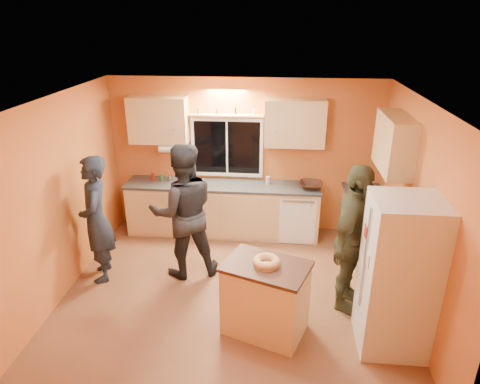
# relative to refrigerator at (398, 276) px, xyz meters

# --- Properties ---
(ground) EXTENTS (4.50, 4.50, 0.00)m
(ground) POSITION_rel_refrigerator_xyz_m (-1.89, 0.80, -0.90)
(ground) COLOR brown
(ground) RESTS_ON ground
(room_shell) EXTENTS (4.54, 4.04, 2.61)m
(room_shell) POSITION_rel_refrigerator_xyz_m (-1.77, 1.21, 0.72)
(room_shell) COLOR orange
(room_shell) RESTS_ON ground
(back_counter) EXTENTS (4.23, 0.62, 0.90)m
(back_counter) POSITION_rel_refrigerator_xyz_m (-1.88, 2.50, -0.45)
(back_counter) COLOR tan
(back_counter) RESTS_ON ground
(right_counter) EXTENTS (0.62, 1.84, 0.90)m
(right_counter) POSITION_rel_refrigerator_xyz_m (0.06, 1.30, -0.45)
(right_counter) COLOR tan
(right_counter) RESTS_ON ground
(refrigerator) EXTENTS (0.72, 0.70, 1.80)m
(refrigerator) POSITION_rel_refrigerator_xyz_m (0.00, 0.00, 0.00)
(refrigerator) COLOR silver
(refrigerator) RESTS_ON ground
(island) EXTENTS (1.10, 0.93, 0.91)m
(island) POSITION_rel_refrigerator_xyz_m (-1.42, 0.08, -0.44)
(island) COLOR tan
(island) RESTS_ON ground
(bundt_pastry) EXTENTS (0.31, 0.31, 0.09)m
(bundt_pastry) POSITION_rel_refrigerator_xyz_m (-1.42, 0.08, 0.05)
(bundt_pastry) COLOR tan
(bundt_pastry) RESTS_ON island
(person_left) EXTENTS (0.63, 0.77, 1.81)m
(person_left) POSITION_rel_refrigerator_xyz_m (-3.79, 1.01, 0.01)
(person_left) COLOR black
(person_left) RESTS_ON ground
(person_center) EXTENTS (1.14, 1.01, 1.95)m
(person_center) POSITION_rel_refrigerator_xyz_m (-2.62, 1.23, 0.08)
(person_center) COLOR black
(person_center) RESTS_ON ground
(person_right) EXTENTS (0.92, 1.22, 1.93)m
(person_right) POSITION_rel_refrigerator_xyz_m (-0.39, 0.65, 0.07)
(person_right) COLOR #343723
(person_right) RESTS_ON ground
(mixing_bowl) EXTENTS (0.42, 0.42, 0.10)m
(mixing_bowl) POSITION_rel_refrigerator_xyz_m (-0.79, 2.47, 0.05)
(mixing_bowl) COLOR black
(mixing_bowl) RESTS_ON back_counter
(utensil_crock) EXTENTS (0.14, 0.14, 0.17)m
(utensil_crock) POSITION_rel_refrigerator_xyz_m (-2.88, 2.56, 0.09)
(utensil_crock) COLOR beige
(utensil_crock) RESTS_ON back_counter
(potted_plant) EXTENTS (0.37, 0.34, 0.33)m
(potted_plant) POSITION_rel_refrigerator_xyz_m (0.04, 0.94, 0.17)
(potted_plant) COLOR gray
(potted_plant) RESTS_ON right_counter
(red_box) EXTENTS (0.19, 0.17, 0.07)m
(red_box) POSITION_rel_refrigerator_xyz_m (0.07, 2.04, 0.04)
(red_box) COLOR maroon
(red_box) RESTS_ON right_counter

